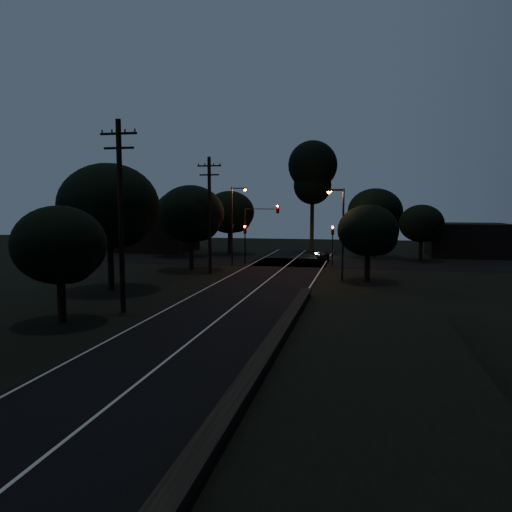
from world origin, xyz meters
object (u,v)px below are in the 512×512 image
at_px(utility_pole_mid, 121,213).
at_px(signal_left, 245,237).
at_px(streetlight_a, 234,220).
at_px(tall_pine, 313,172).
at_px(streetlight_c, 341,228).
at_px(signal_mast, 261,223).
at_px(streetlight_b, 342,219).
at_px(utility_pole_far, 210,213).
at_px(signal_right, 333,238).
at_px(car, 323,255).

relative_size(utility_pole_mid, signal_left, 2.68).
height_order(signal_left, streetlight_a, streetlight_a).
xyz_separation_m(tall_pine, streetlight_c, (4.83, -25.00, -6.19)).
xyz_separation_m(streetlight_a, streetlight_c, (11.14, -8.00, -0.29)).
relative_size(signal_mast, streetlight_b, 0.78).
bearing_deg(signal_left, signal_mast, 0.13).
height_order(utility_pole_mid, utility_pole_far, utility_pole_mid).
distance_m(utility_pole_far, signal_right, 13.53).
xyz_separation_m(utility_pole_mid, streetlight_b, (11.31, 29.00, -1.10)).
bearing_deg(utility_pole_mid, signal_left, 86.79).
height_order(tall_pine, signal_left, tall_pine).
bearing_deg(signal_mast, streetlight_b, 25.99).
bearing_deg(tall_pine, signal_mast, -104.62).
xyz_separation_m(streetlight_a, car, (8.51, 7.84, -4.10)).
bearing_deg(signal_mast, streetlight_c, -48.81).
xyz_separation_m(tall_pine, car, (2.20, -9.16, -10.01)).
bearing_deg(tall_pine, utility_pole_mid, -99.93).
relative_size(utility_pole_mid, utility_pole_far, 1.05).
bearing_deg(signal_right, utility_pole_mid, -112.99).
height_order(utility_pole_mid, tall_pine, tall_pine).
relative_size(streetlight_b, streetlight_c, 1.07).
xyz_separation_m(tall_pine, streetlight_b, (4.31, -11.00, -5.91)).
bearing_deg(tall_pine, streetlight_a, -110.36).
relative_size(utility_pole_far, tall_pine, 0.72).
bearing_deg(signal_mast, streetlight_a, -140.23).
distance_m(signal_right, streetlight_a, 10.26).
bearing_deg(signal_right, car, 103.46).
distance_m(utility_pole_mid, signal_mast, 25.22).
height_order(utility_pole_far, signal_right, utility_pole_far).
distance_m(utility_pole_far, streetlight_c, 12.05).
xyz_separation_m(utility_pole_far, tall_pine, (7.00, 23.00, 5.06)).
bearing_deg(streetlight_b, streetlight_a, -150.52).
bearing_deg(signal_mast, tall_pine, 75.38).
distance_m(signal_left, streetlight_a, 2.77).
bearing_deg(streetlight_a, car, 42.66).
height_order(utility_pole_mid, car, utility_pole_mid).
distance_m(streetlight_c, car, 16.50).
xyz_separation_m(signal_right, car, (-1.40, 5.85, -2.30)).
bearing_deg(streetlight_a, streetlight_b, 29.48).
bearing_deg(streetlight_a, tall_pine, 69.64).
xyz_separation_m(signal_right, streetlight_c, (1.23, -9.99, 1.51)).
bearing_deg(signal_left, tall_pine, 69.54).
relative_size(utility_pole_mid, streetlight_a, 1.38).
bearing_deg(utility_pole_mid, signal_mast, 82.96).
xyz_separation_m(streetlight_c, car, (-2.63, 15.84, -3.82)).
distance_m(utility_pole_mid, utility_pole_far, 17.00).
distance_m(utility_pole_mid, streetlight_c, 19.15).
bearing_deg(tall_pine, signal_left, -110.46).
xyz_separation_m(signal_left, signal_mast, (1.69, 0.00, 1.50)).
xyz_separation_m(utility_pole_far, streetlight_a, (0.69, 6.00, -0.85)).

